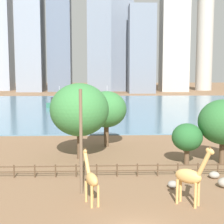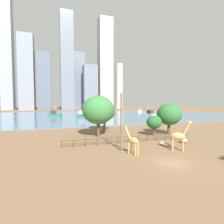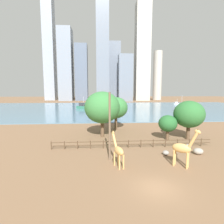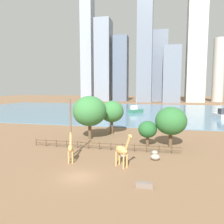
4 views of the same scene
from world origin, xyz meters
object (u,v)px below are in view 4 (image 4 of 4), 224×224
(boat_ferry, at_px, (135,110))
(boat_sailboat, at_px, (108,109))
(giraffe_companion, at_px, (71,148))
(feeding_trough, at_px, (144,185))
(utility_pole, at_px, (71,128))
(tree_left_large, at_px, (90,111))
(boat_tug, at_px, (221,115))
(boulder_by_pole, at_px, (123,156))
(tree_right_tall, at_px, (112,112))
(tree_center_broad, at_px, (148,130))
(tree_left_small, at_px, (171,121))
(boulder_small, at_px, (155,153))
(boulder_near_fence, at_px, (155,157))
(giraffe_tall, at_px, (122,150))

(boat_ferry, height_order, boat_sailboat, boat_ferry)
(giraffe_companion, height_order, feeding_trough, giraffe_companion)
(utility_pole, relative_size, tree_left_large, 0.99)
(boat_tug, bearing_deg, boulder_by_pole, 143.66)
(feeding_trough, bearing_deg, tree_right_tall, 109.40)
(giraffe_companion, bearing_deg, boat_tug, -53.43)
(utility_pole, height_order, tree_center_broad, utility_pole)
(boulder_by_pole, xyz_separation_m, tree_center_broad, (3.24, 7.67, 2.79))
(boat_ferry, bearing_deg, boulder_by_pole, -135.40)
(tree_left_large, distance_m, tree_left_small, 16.62)
(feeding_trough, bearing_deg, utility_pole, 144.74)
(boat_sailboat, bearing_deg, tree_center_broad, -38.78)
(utility_pole, height_order, boat_tug, utility_pole)
(boulder_small, distance_m, boat_sailboat, 67.15)
(tree_right_tall, relative_size, boat_tug, 0.94)
(tree_left_small, xyz_separation_m, boat_tug, (19.09, 41.59, -3.41))
(boulder_by_pole, relative_size, boat_sailboat, 0.13)
(boat_sailboat, bearing_deg, boat_ferry, 10.87)
(tree_right_tall, bearing_deg, boulder_near_fence, -58.99)
(giraffe_companion, relative_size, boat_ferry, 0.60)
(boulder_near_fence, relative_size, boat_tug, 0.17)
(utility_pole, relative_size, boat_tug, 1.10)
(boat_ferry, bearing_deg, feeding_trough, -132.90)
(giraffe_tall, xyz_separation_m, boulder_by_pole, (-0.49, 4.02, -2.01))
(utility_pole, distance_m, boat_tug, 61.38)
(tree_right_tall, xyz_separation_m, boat_sailboat, (-12.41, 48.46, -3.98))
(boulder_by_pole, relative_size, boulder_small, 0.87)
(giraffe_companion, relative_size, boulder_small, 4.12)
(boulder_by_pole, relative_size, tree_center_broad, 0.19)
(giraffe_tall, xyz_separation_m, giraffe_companion, (-7.76, 0.63, -0.30))
(boat_ferry, bearing_deg, boat_tug, -70.00)
(boulder_near_fence, relative_size, boat_sailboat, 0.20)
(giraffe_companion, height_order, tree_center_broad, tree_center_broad)
(tree_center_broad, xyz_separation_m, tree_right_tall, (-8.86, 9.66, 2.10))
(tree_right_tall, bearing_deg, boat_tug, 45.06)
(boulder_near_fence, bearing_deg, utility_pole, -175.39)
(boulder_near_fence, xyz_separation_m, boat_ferry, (-9.64, 60.97, 0.81))
(utility_pole, relative_size, boulder_near_fence, 6.41)
(utility_pole, height_order, boulder_small, utility_pole)
(tree_left_large, relative_size, tree_left_small, 1.24)
(tree_left_small, bearing_deg, boulder_near_fence, -107.71)
(boat_ferry, bearing_deg, boat_sailboat, 109.84)
(tree_center_broad, relative_size, tree_left_small, 0.64)
(tree_left_large, height_order, boat_sailboat, tree_left_large)
(boulder_near_fence, bearing_deg, boulder_by_pole, 179.22)
(utility_pole, relative_size, boat_ferry, 1.27)
(boulder_by_pole, distance_m, boat_sailboat, 68.22)
(boat_ferry, height_order, boat_tug, boat_tug)
(giraffe_companion, xyz_separation_m, boulder_near_fence, (12.10, 3.32, -1.58))
(tree_left_large, distance_m, tree_right_tall, 7.35)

